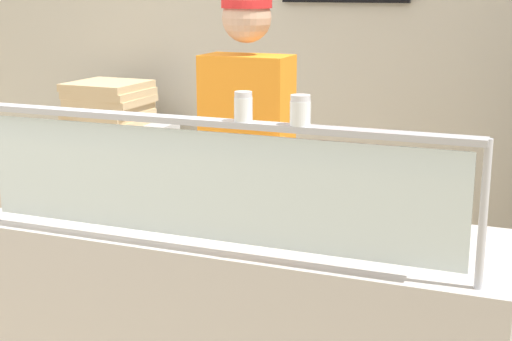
# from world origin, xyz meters

# --- Properties ---
(shop_rear_unit) EXTENTS (6.30, 0.13, 2.70)m
(shop_rear_unit) POSITION_xyz_m (0.95, 2.42, 1.36)
(shop_rear_unit) COLOR beige
(shop_rear_unit) RESTS_ON ground
(sneeze_guard) EXTENTS (1.72, 0.06, 0.43)m
(sneeze_guard) POSITION_xyz_m (0.95, 0.06, 1.23)
(sneeze_guard) COLOR #B2B5BC
(sneeze_guard) RESTS_ON serving_counter
(pizza_tray) EXTENTS (0.48, 0.48, 0.04)m
(pizza_tray) POSITION_xyz_m (0.85, 0.42, 0.97)
(pizza_tray) COLOR #9EA0A8
(pizza_tray) RESTS_ON serving_counter
(pizza_server) EXTENTS (0.09, 0.28, 0.01)m
(pizza_server) POSITION_xyz_m (0.80, 0.40, 0.99)
(pizza_server) COLOR #ADAFB7
(pizza_server) RESTS_ON pizza_tray
(parmesan_shaker) EXTENTS (0.06, 0.06, 0.09)m
(parmesan_shaker) POSITION_xyz_m (1.08, 0.06, 1.42)
(parmesan_shaker) COLOR white
(parmesan_shaker) RESTS_ON sneeze_guard
(pepper_flake_shaker) EXTENTS (0.06, 0.06, 0.09)m
(pepper_flake_shaker) POSITION_xyz_m (1.26, 0.06, 1.42)
(pepper_flake_shaker) COLOR white
(pepper_flake_shaker) RESTS_ON sneeze_guard
(worker_figure) EXTENTS (0.41, 0.50, 1.76)m
(worker_figure) POSITION_xyz_m (0.73, 0.95, 1.01)
(worker_figure) COLOR #23232D
(worker_figure) RESTS_ON ground
(prep_shelf) EXTENTS (0.70, 0.55, 0.94)m
(prep_shelf) POSITION_xyz_m (-0.61, 1.93, 0.47)
(prep_shelf) COLOR #B7BABF
(prep_shelf) RESTS_ON ground
(pizza_box_stack) EXTENTS (0.47, 0.45, 0.27)m
(pizza_box_stack) POSITION_xyz_m (-0.61, 1.93, 1.07)
(pizza_box_stack) COLOR tan
(pizza_box_stack) RESTS_ON prep_shelf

